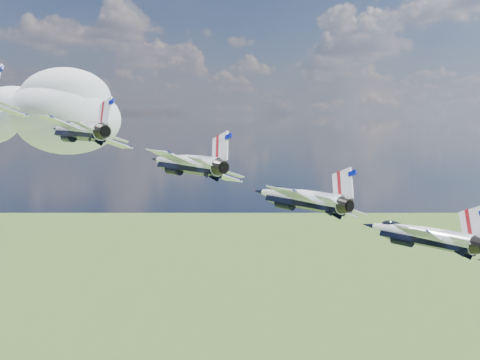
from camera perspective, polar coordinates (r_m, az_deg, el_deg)
cloud_far at (r=279.17m, az=-19.46°, el=6.19°), size 68.87×54.11×27.05m
jet_1 at (r=72.82m, az=-15.22°, el=4.60°), size 12.04×16.07×8.20m
jet_2 at (r=68.53m, az=-5.32°, el=1.63°), size 12.04×16.07×8.20m
jet_3 at (r=66.71m, az=5.46°, el=-1.67°), size 12.04×16.07×8.20m
jet_4 at (r=67.55m, az=16.44°, el=-4.96°), size 12.04×16.07×8.20m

